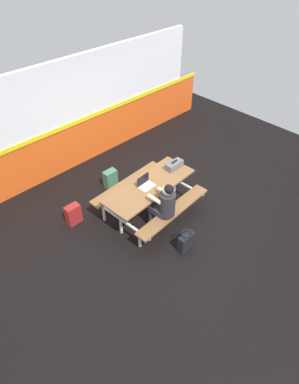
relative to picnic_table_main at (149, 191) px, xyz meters
name	(u,v)px	position (x,y,z in m)	size (l,w,h in m)	color
ground_plane	(159,206)	(0.28, 0.00, -0.59)	(10.00, 10.00, 0.02)	black
accent_backdrop	(83,114)	(0.28, 2.54, 0.67)	(8.00, 0.14, 2.60)	#E55119
picnic_table_main	(149,191)	(0.00, 0.00, 0.00)	(2.05, 1.66, 0.74)	brown
student_nearer	(164,204)	(-0.17, -0.57, 0.13)	(0.38, 0.53, 1.21)	#2D2D38
laptop_silver	(146,184)	(-0.08, 0.03, 0.21)	(0.33, 0.24, 0.22)	silver
toolbox_grey	(174,165)	(0.77, 0.04, 0.23)	(0.40, 0.18, 0.18)	#595B60
backpack_dark	(73,214)	(-1.32, 0.86, -0.36)	(0.30, 0.22, 0.44)	maroon
tote_bag_bright	(186,242)	(-0.21, -1.20, -0.38)	(0.34, 0.21, 0.43)	black
satchel_spare	(110,179)	(-0.05, 1.24, -0.36)	(0.30, 0.22, 0.44)	#3F724C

